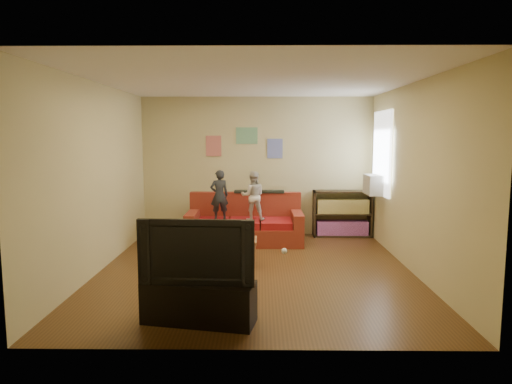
{
  "coord_description": "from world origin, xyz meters",
  "views": [
    {
      "loc": [
        0.08,
        -6.46,
        1.94
      ],
      "look_at": [
        0.0,
        0.8,
        1.05
      ],
      "focal_mm": 32.0,
      "sensor_mm": 36.0,
      "label": 1
    }
  ],
  "objects_px": {
    "bookshelf": "(342,216)",
    "television": "(198,250)",
    "file_box": "(287,238)",
    "child_b": "(253,196)",
    "sofa": "(245,225)",
    "tv_stand": "(199,302)",
    "coffee_table": "(226,243)",
    "child_a": "(219,195)"
  },
  "relations": [
    {
      "from": "sofa",
      "to": "tv_stand",
      "type": "relative_size",
      "value": 1.79
    },
    {
      "from": "file_box",
      "to": "tv_stand",
      "type": "relative_size",
      "value": 0.33
    },
    {
      "from": "child_b",
      "to": "coffee_table",
      "type": "relative_size",
      "value": 0.97
    },
    {
      "from": "child_a",
      "to": "file_box",
      "type": "height_order",
      "value": "child_a"
    },
    {
      "from": "bookshelf",
      "to": "tv_stand",
      "type": "bearing_deg",
      "value": -117.97
    },
    {
      "from": "child_b",
      "to": "file_box",
      "type": "bearing_deg",
      "value": 170.49
    },
    {
      "from": "file_box",
      "to": "tv_stand",
      "type": "height_order",
      "value": "tv_stand"
    },
    {
      "from": "sofa",
      "to": "bookshelf",
      "type": "relative_size",
      "value": 1.87
    },
    {
      "from": "coffee_table",
      "to": "tv_stand",
      "type": "xyz_separation_m",
      "value": [
        -0.13,
        -2.1,
        -0.13
      ]
    },
    {
      "from": "tv_stand",
      "to": "sofa",
      "type": "bearing_deg",
      "value": 95.56
    },
    {
      "from": "sofa",
      "to": "file_box",
      "type": "bearing_deg",
      "value": -17.62
    },
    {
      "from": "coffee_table",
      "to": "bookshelf",
      "type": "height_order",
      "value": "bookshelf"
    },
    {
      "from": "bookshelf",
      "to": "tv_stand",
      "type": "height_order",
      "value": "bookshelf"
    },
    {
      "from": "television",
      "to": "coffee_table",
      "type": "bearing_deg",
      "value": 89.56
    },
    {
      "from": "sofa",
      "to": "coffee_table",
      "type": "xyz_separation_m",
      "value": [
        -0.22,
        -1.57,
        0.04
      ]
    },
    {
      "from": "file_box",
      "to": "sofa",
      "type": "bearing_deg",
      "value": 162.38
    },
    {
      "from": "bookshelf",
      "to": "coffee_table",
      "type": "bearing_deg",
      "value": -135.18
    },
    {
      "from": "child_b",
      "to": "tv_stand",
      "type": "relative_size",
      "value": 0.75
    },
    {
      "from": "child_b",
      "to": "bookshelf",
      "type": "bearing_deg",
      "value": -161.35
    },
    {
      "from": "sofa",
      "to": "bookshelf",
      "type": "bearing_deg",
      "value": 15.33
    },
    {
      "from": "child_a",
      "to": "file_box",
      "type": "xyz_separation_m",
      "value": [
        1.21,
        -0.07,
        -0.76
      ]
    },
    {
      "from": "child_b",
      "to": "coffee_table",
      "type": "xyz_separation_m",
      "value": [
        -0.37,
        -1.4,
        -0.53
      ]
    },
    {
      "from": "child_b",
      "to": "coffee_table",
      "type": "distance_m",
      "value": 1.54
    },
    {
      "from": "bookshelf",
      "to": "television",
      "type": "bearing_deg",
      "value": -117.97
    },
    {
      "from": "sofa",
      "to": "child_a",
      "type": "xyz_separation_m",
      "value": [
        -0.45,
        -0.17,
        0.58
      ]
    },
    {
      "from": "child_a",
      "to": "tv_stand",
      "type": "relative_size",
      "value": 0.77
    },
    {
      "from": "child_a",
      "to": "television",
      "type": "xyz_separation_m",
      "value": [
        0.1,
        -3.5,
        -0.11
      ]
    },
    {
      "from": "file_box",
      "to": "television",
      "type": "height_order",
      "value": "television"
    },
    {
      "from": "child_a",
      "to": "bookshelf",
      "type": "relative_size",
      "value": 0.81
    },
    {
      "from": "child_a",
      "to": "tv_stand",
      "type": "bearing_deg",
      "value": 75.52
    },
    {
      "from": "child_a",
      "to": "coffee_table",
      "type": "height_order",
      "value": "child_a"
    },
    {
      "from": "sofa",
      "to": "coffee_table",
      "type": "distance_m",
      "value": 1.59
    },
    {
      "from": "child_b",
      "to": "coffee_table",
      "type": "bearing_deg",
      "value": 72.08
    },
    {
      "from": "child_b",
      "to": "television",
      "type": "relative_size",
      "value": 0.75
    },
    {
      "from": "child_a",
      "to": "television",
      "type": "height_order",
      "value": "child_a"
    },
    {
      "from": "file_box",
      "to": "bookshelf",
      "type": "bearing_deg",
      "value": 34.16
    },
    {
      "from": "coffee_table",
      "to": "television",
      "type": "bearing_deg",
      "value": -93.48
    },
    {
      "from": "child_a",
      "to": "coffee_table",
      "type": "distance_m",
      "value": 1.52
    },
    {
      "from": "file_box",
      "to": "child_b",
      "type": "bearing_deg",
      "value": 173.5
    },
    {
      "from": "child_b",
      "to": "sofa",
      "type": "bearing_deg",
      "value": -52.25
    },
    {
      "from": "television",
      "to": "file_box",
      "type": "bearing_deg",
      "value": 75.09
    },
    {
      "from": "bookshelf",
      "to": "television",
      "type": "relative_size",
      "value": 0.95
    }
  ]
}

